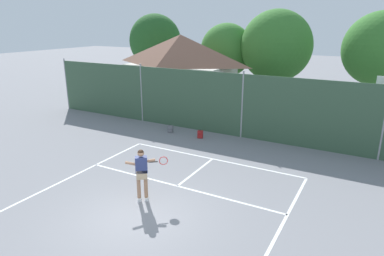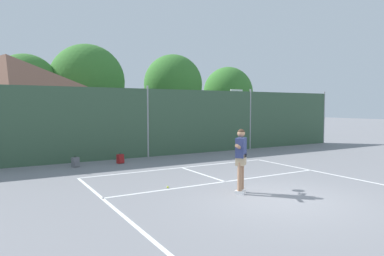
{
  "view_description": "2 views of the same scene",
  "coord_description": "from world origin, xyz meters",
  "views": [
    {
      "loc": [
        6.02,
        -7.28,
        5.86
      ],
      "look_at": [
        -0.78,
        5.02,
        1.47
      ],
      "focal_mm": 31.68,
      "sensor_mm": 36.0,
      "label": 1
    },
    {
      "loc": [
        -6.6,
        -6.65,
        2.49
      ],
      "look_at": [
        0.37,
        5.3,
        1.62
      ],
      "focal_mm": 31.99,
      "sensor_mm": 36.0,
      "label": 2
    }
  ],
  "objects": [
    {
      "name": "chainlink_fence",
      "position": [
        0.0,
        9.0,
        1.69
      ],
      "size": [
        26.09,
        0.09,
        3.52
      ],
      "color": "#38563D",
      "rests_on": "ground"
    },
    {
      "name": "tennis_ball",
      "position": [
        -2.05,
        2.63,
        0.03
      ],
      "size": [
        0.07,
        0.07,
        0.07
      ],
      "primitive_type": "sphere",
      "color": "#CCE033",
      "rests_on": "ground"
    },
    {
      "name": "tennis_player",
      "position": [
        -0.5,
        1.03,
        1.11
      ],
      "size": [
        1.1,
        1.01,
        1.85
      ],
      "color": "silver",
      "rests_on": "ground"
    },
    {
      "name": "court_markings",
      "position": [
        0.0,
        0.65,
        0.0
      ],
      "size": [
        8.3,
        11.1,
        0.01
      ],
      "color": "white",
      "rests_on": "ground"
    },
    {
      "name": "backpack_red",
      "position": [
        -1.82,
        7.78,
        0.19
      ],
      "size": [
        0.32,
        0.31,
        0.46
      ],
      "color": "maroon",
      "rests_on": "ground"
    },
    {
      "name": "ground_plane",
      "position": [
        0.0,
        0.0,
        0.0
      ],
      "size": [
        120.0,
        120.0,
        0.0
      ],
      "primitive_type": "plane",
      "color": "gray"
    },
    {
      "name": "clubhouse_building",
      "position": [
        -5.96,
        12.75,
        2.64
      ],
      "size": [
        7.29,
        4.38,
        5.09
      ],
      "color": "beige",
      "rests_on": "ground"
    },
    {
      "name": "treeline_backdrop",
      "position": [
        0.09,
        17.69,
        4.09
      ],
      "size": [
        27.24,
        4.65,
        6.8
      ],
      "color": "brown",
      "rests_on": "ground"
    },
    {
      "name": "basketball_hoop",
      "position": [
        6.39,
        10.22,
        2.31
      ],
      "size": [
        0.9,
        0.67,
        3.55
      ],
      "color": "yellow",
      "rests_on": "ground"
    },
    {
      "name": "backpack_grey",
      "position": [
        -3.71,
        7.83,
        0.19
      ],
      "size": [
        0.33,
        0.31,
        0.46
      ],
      "color": "slate",
      "rests_on": "ground"
    }
  ]
}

